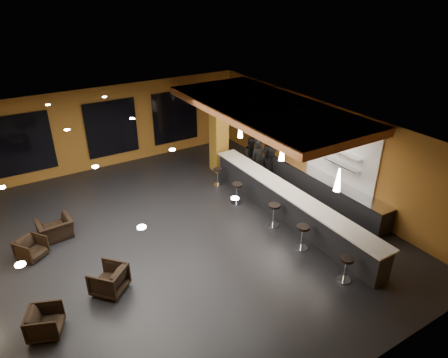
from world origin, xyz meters
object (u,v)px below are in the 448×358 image
staff_a (258,160)px  staff_b (252,157)px  pendant_1 (282,151)px  bar_stool_3 (237,191)px  armchair_b (109,280)px  armchair_c (31,248)px  bar_stool_1 (303,234)px  staff_c (269,154)px  bar_counter (288,205)px  armchair_d (55,229)px  bar_stool_4 (218,175)px  pendant_0 (338,180)px  bar_stool_2 (274,212)px  pendant_2 (240,129)px  column (219,131)px  prep_counter (320,187)px  bar_stool_0 (346,266)px

staff_a → staff_b: bearing=101.8°
pendant_1 → bar_stool_3: bearing=126.9°
armchair_b → armchair_c: bearing=-101.8°
staff_a → bar_stool_1: staff_a is taller
staff_c → bar_stool_3: size_ratio=2.17×
pendant_1 → staff_c: size_ratio=0.40×
bar_counter → staff_c: staff_c is taller
armchair_d → bar_stool_4: bar_stool_4 is taller
pendant_0 → bar_stool_2: 2.71m
pendant_2 → armchair_d: (-7.07, -0.05, -2.02)m
staff_b → bar_stool_1: (-1.61, -4.99, -0.32)m
column → pendant_0: column is taller
pendant_0 → pendant_1: size_ratio=1.00×
staff_a → bar_stool_2: (-1.56, -3.06, -0.35)m
bar_stool_2 → bar_stool_4: bearing=91.3°
pendant_0 → armchair_c: pendant_0 is taller
staff_c → bar_counter: bearing=-133.1°
armchair_b → bar_stool_1: (5.60, -1.23, 0.13)m
pendant_0 → pendant_1: 2.50m
armchair_d → bar_stool_1: 7.78m
bar_counter → bar_stool_1: (-0.75, -1.59, 0.02)m
pendant_0 → armchair_b: bearing=165.5°
prep_counter → pendant_2: bearing=128.7°
bar_counter → bar_stool_2: (-0.71, -0.13, 0.02)m
pendant_2 → staff_a: (0.85, -0.08, -1.48)m
staff_c → staff_b: bearing=147.4°
pendant_1 → staff_a: bearing=70.6°
prep_counter → bar_stool_2: size_ratio=7.39×
column → armchair_b: column is taller
staff_c → bar_stool_1: size_ratio=2.18×
column → armchair_c: (-7.87, -2.34, -1.42)m
staff_b → armchair_b: bearing=-144.4°
bar_counter → staff_c: bearing=63.3°
armchair_b → pendant_0: bearing=123.4°
bar_stool_0 → staff_b: bearing=76.7°
bar_stool_3 → bar_counter: bearing=-61.7°
pendant_2 → armchair_c: 8.16m
bar_stool_3 → column: bearing=71.7°
pendant_0 → staff_b: size_ratio=0.42×
staff_c → bar_stool_0: bearing=-126.1°
column → pendant_0: bearing=-90.0°
prep_counter → staff_a: staff_a is taller
staff_a → bar_stool_0: (-1.57, -6.24, -0.38)m
bar_counter → pendant_2: size_ratio=11.43×
column → armchair_c: size_ratio=4.82×
column → bar_stool_1: size_ratio=4.34×
bar_counter → prep_counter: bearing=14.0°
staff_b → armchair_b: 8.14m
armchair_d → armchair_c: bearing=36.8°
bar_stool_4 → bar_stool_1: bearing=-89.5°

